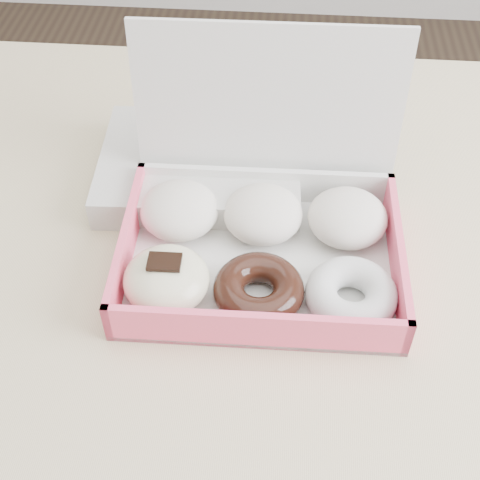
{
  "coord_description": "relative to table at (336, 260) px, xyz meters",
  "views": [
    {
      "loc": [
        -0.08,
        -0.63,
        1.35
      ],
      "look_at": [
        -0.12,
        -0.11,
        0.82
      ],
      "focal_mm": 50.0,
      "sensor_mm": 36.0,
      "label": 1
    }
  ],
  "objects": [
    {
      "name": "ground",
      "position": [
        0.0,
        0.0,
        -0.67
      ],
      "size": [
        4.0,
        4.0,
        0.0
      ],
      "primitive_type": "plane",
      "color": "black",
      "rests_on": "ground"
    },
    {
      "name": "table",
      "position": [
        0.0,
        0.0,
        0.0
      ],
      "size": [
        1.2,
        0.8,
        0.75
      ],
      "color": "tan",
      "rests_on": "ground"
    },
    {
      "name": "donut_box",
      "position": [
        -0.1,
        -0.07,
        0.12
      ],
      "size": [
        0.33,
        0.28,
        0.24
      ],
      "rotation": [
        0.0,
        0.0,
        0.02
      ],
      "color": "silver",
      "rests_on": "table"
    },
    {
      "name": "newspapers",
      "position": [
        -0.19,
        0.06,
        0.1
      ],
      "size": [
        0.27,
        0.22,
        0.04
      ],
      "primitive_type": "cube",
      "rotation": [
        0.0,
        0.0,
        0.04
      ],
      "color": "silver",
      "rests_on": "table"
    }
  ]
}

